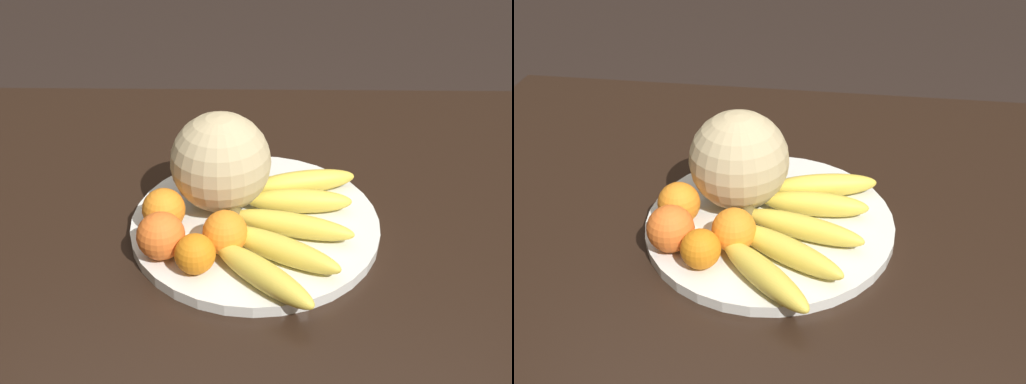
{
  "view_description": "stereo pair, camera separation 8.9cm",
  "coord_description": "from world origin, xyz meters",
  "views": [
    {
      "loc": [
        0.0,
        0.76,
        1.32
      ],
      "look_at": [
        0.01,
        0.02,
        0.82
      ],
      "focal_mm": 42.0,
      "sensor_mm": 36.0,
      "label": 1
    },
    {
      "loc": [
        -0.09,
        0.75,
        1.32
      ],
      "look_at": [
        0.01,
        0.02,
        0.82
      ],
      "focal_mm": 42.0,
      "sensor_mm": 36.0,
      "label": 2
    }
  ],
  "objects": [
    {
      "name": "melon",
      "position": [
        0.07,
        -0.02,
        0.85
      ],
      "size": [
        0.15,
        0.15,
        0.15
      ],
      "color": "tan",
      "rests_on": "fruit_bowl"
    },
    {
      "name": "kitchen_table",
      "position": [
        0.0,
        0.0,
        0.65
      ],
      "size": [
        1.33,
        0.99,
        0.75
      ],
      "color": "black",
      "rests_on": "ground_plane"
    },
    {
      "name": "banana_bunch",
      "position": [
        -0.04,
        0.06,
        0.79
      ],
      "size": [
        0.23,
        0.33,
        0.04
      ],
      "rotation": [
        0.0,
        0.0,
        9.16
      ],
      "color": "brown",
      "rests_on": "fruit_bowl"
    },
    {
      "name": "produce_tag",
      "position": [
        0.12,
        0.08,
        0.77
      ],
      "size": [
        0.08,
        0.08,
        0.0
      ],
      "rotation": [
        0.0,
        0.0,
        -0.84
      ],
      "color": "white",
      "rests_on": "fruit_bowl"
    },
    {
      "name": "fruit_bowl",
      "position": [
        0.01,
        0.02,
        0.76
      ],
      "size": [
        0.38,
        0.38,
        0.02
      ],
      "color": "silver",
      "rests_on": "kitchen_table"
    },
    {
      "name": "orange_front_left",
      "position": [
        0.14,
        0.11,
        0.81
      ],
      "size": [
        0.07,
        0.07,
        0.07
      ],
      "color": "orange",
      "rests_on": "fruit_bowl"
    },
    {
      "name": "orange_back_left",
      "position": [
        0.09,
        0.14,
        0.8
      ],
      "size": [
        0.06,
        0.06,
        0.06
      ],
      "color": "orange",
      "rests_on": "fruit_bowl"
    },
    {
      "name": "orange_front_right",
      "position": [
        0.15,
        0.04,
        0.8
      ],
      "size": [
        0.06,
        0.06,
        0.06
      ],
      "color": "orange",
      "rests_on": "fruit_bowl"
    },
    {
      "name": "orange_mid_center",
      "position": [
        0.05,
        0.1,
        0.8
      ],
      "size": [
        0.06,
        0.06,
        0.06
      ],
      "color": "orange",
      "rests_on": "fruit_bowl"
    }
  ]
}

